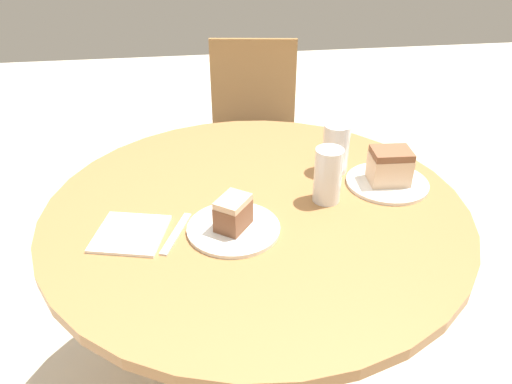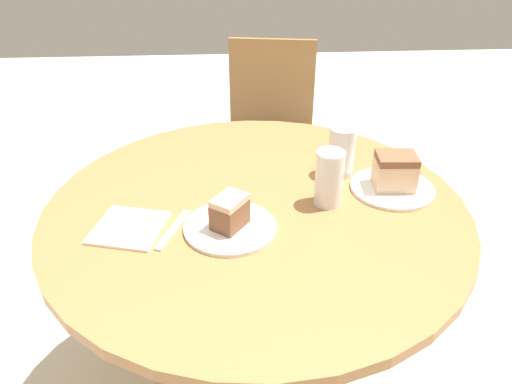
{
  "view_description": "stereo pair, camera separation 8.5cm",
  "coord_description": "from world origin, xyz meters",
  "px_view_note": "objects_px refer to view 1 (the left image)",
  "views": [
    {
      "loc": [
        -0.15,
        -1.08,
        1.47
      ],
      "look_at": [
        0.0,
        0.0,
        0.8
      ],
      "focal_mm": 35.0,
      "sensor_mm": 36.0,
      "label": 1
    },
    {
      "loc": [
        -0.07,
        -1.09,
        1.47
      ],
      "look_at": [
        0.0,
        0.0,
        0.8
      ],
      "focal_mm": 35.0,
      "sensor_mm": 36.0,
      "label": 2
    }
  ],
  "objects_px": {
    "plate_near": "(234,228)",
    "chair": "(253,144)",
    "glass_lemonade": "(335,151)",
    "plate_far": "(387,183)",
    "cake_slice_far": "(390,166)",
    "cake_slice_near": "(233,213)",
    "glass_water": "(328,178)"
  },
  "relations": [
    {
      "from": "plate_near",
      "to": "glass_lemonade",
      "type": "relative_size",
      "value": 1.56
    },
    {
      "from": "glass_lemonade",
      "to": "cake_slice_far",
      "type": "bearing_deg",
      "value": -38.25
    },
    {
      "from": "plate_near",
      "to": "plate_far",
      "type": "bearing_deg",
      "value": 19.35
    },
    {
      "from": "cake_slice_near",
      "to": "glass_lemonade",
      "type": "distance_m",
      "value": 0.41
    },
    {
      "from": "plate_far",
      "to": "glass_lemonade",
      "type": "bearing_deg",
      "value": 141.75
    },
    {
      "from": "plate_near",
      "to": "glass_water",
      "type": "xyz_separation_m",
      "value": [
        0.26,
        0.1,
        0.06
      ]
    },
    {
      "from": "cake_slice_far",
      "to": "plate_far",
      "type": "bearing_deg",
      "value": 172.87
    },
    {
      "from": "plate_far",
      "to": "cake_slice_far",
      "type": "xyz_separation_m",
      "value": [
        0.0,
        -0.0,
        0.05
      ]
    },
    {
      "from": "plate_near",
      "to": "cake_slice_far",
      "type": "bearing_deg",
      "value": 19.35
    },
    {
      "from": "chair",
      "to": "plate_near",
      "type": "relative_size",
      "value": 4.04
    },
    {
      "from": "plate_near",
      "to": "cake_slice_near",
      "type": "xyz_separation_m",
      "value": [
        0.0,
        -0.0,
        0.04
      ]
    },
    {
      "from": "plate_near",
      "to": "glass_lemonade",
      "type": "xyz_separation_m",
      "value": [
        0.32,
        0.26,
        0.06
      ]
    },
    {
      "from": "plate_far",
      "to": "glass_water",
      "type": "distance_m",
      "value": 0.21
    },
    {
      "from": "plate_far",
      "to": "cake_slice_near",
      "type": "relative_size",
      "value": 2.15
    },
    {
      "from": "glass_lemonade",
      "to": "cake_slice_near",
      "type": "bearing_deg",
      "value": -141.45
    },
    {
      "from": "plate_near",
      "to": "chair",
      "type": "bearing_deg",
      "value": 79.8
    },
    {
      "from": "cake_slice_far",
      "to": "glass_water",
      "type": "bearing_deg",
      "value": -163.43
    },
    {
      "from": "cake_slice_near",
      "to": "glass_water",
      "type": "bearing_deg",
      "value": 21.34
    },
    {
      "from": "cake_slice_far",
      "to": "cake_slice_near",
      "type": "bearing_deg",
      "value": -160.65
    },
    {
      "from": "chair",
      "to": "glass_lemonade",
      "type": "relative_size",
      "value": 6.32
    },
    {
      "from": "chair",
      "to": "cake_slice_far",
      "type": "distance_m",
      "value": 0.98
    },
    {
      "from": "cake_slice_far",
      "to": "glass_water",
      "type": "xyz_separation_m",
      "value": [
        -0.19,
        -0.06,
        0.01
      ]
    },
    {
      "from": "plate_far",
      "to": "cake_slice_near",
      "type": "distance_m",
      "value": 0.47
    },
    {
      "from": "glass_lemonade",
      "to": "glass_water",
      "type": "distance_m",
      "value": 0.17
    },
    {
      "from": "chair",
      "to": "cake_slice_far",
      "type": "xyz_separation_m",
      "value": [
        0.26,
        -0.88,
        0.34
      ]
    },
    {
      "from": "chair",
      "to": "cake_slice_far",
      "type": "bearing_deg",
      "value": -64.76
    },
    {
      "from": "plate_far",
      "to": "glass_lemonade",
      "type": "xyz_separation_m",
      "value": [
        -0.13,
        0.1,
        0.06
      ]
    },
    {
      "from": "cake_slice_near",
      "to": "glass_water",
      "type": "height_order",
      "value": "glass_water"
    },
    {
      "from": "plate_far",
      "to": "glass_lemonade",
      "type": "relative_size",
      "value": 1.57
    },
    {
      "from": "chair",
      "to": "cake_slice_near",
      "type": "distance_m",
      "value": 1.1
    },
    {
      "from": "cake_slice_near",
      "to": "glass_water",
      "type": "relative_size",
      "value": 0.71
    },
    {
      "from": "chair",
      "to": "glass_lemonade",
      "type": "distance_m",
      "value": 0.87
    }
  ]
}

